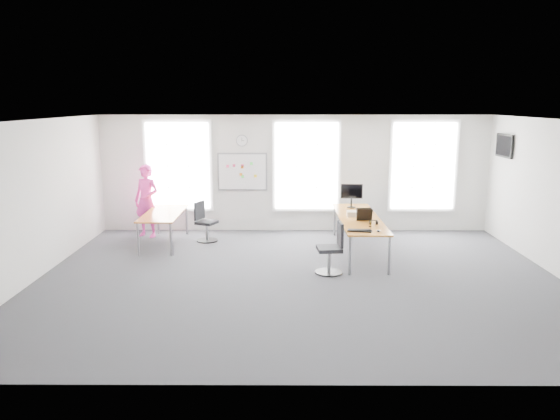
{
  "coord_description": "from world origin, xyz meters",
  "views": [
    {
      "loc": [
        -0.31,
        -9.99,
        3.34
      ],
      "look_at": [
        -0.37,
        1.2,
        1.1
      ],
      "focal_mm": 35.0,
      "sensor_mm": 36.0,
      "label": 1
    }
  ],
  "objects_px": {
    "chair_right": "(332,251)",
    "monitor": "(352,194)",
    "desk_left": "(164,215)",
    "chair_left": "(205,224)",
    "headphones": "(373,222)",
    "keyboard": "(360,231)",
    "desk_right": "(359,220)",
    "person": "(147,201)"
  },
  "relations": [
    {
      "from": "desk_right",
      "to": "keyboard",
      "type": "distance_m",
      "value": 1.33
    },
    {
      "from": "desk_left",
      "to": "chair_right",
      "type": "distance_m",
      "value": 4.38
    },
    {
      "from": "person",
      "to": "monitor",
      "type": "relative_size",
      "value": 3.12
    },
    {
      "from": "desk_left",
      "to": "headphones",
      "type": "distance_m",
      "value": 4.91
    },
    {
      "from": "desk_left",
      "to": "monitor",
      "type": "relative_size",
      "value": 3.61
    },
    {
      "from": "desk_right",
      "to": "chair_left",
      "type": "relative_size",
      "value": 3.45
    },
    {
      "from": "keyboard",
      "to": "chair_right",
      "type": "bearing_deg",
      "value": -147.44
    },
    {
      "from": "monitor",
      "to": "headphones",
      "type": "bearing_deg",
      "value": -79.11
    },
    {
      "from": "person",
      "to": "monitor",
      "type": "xyz_separation_m",
      "value": [
        5.04,
        -0.37,
        0.25
      ]
    },
    {
      "from": "desk_left",
      "to": "chair_right",
      "type": "xyz_separation_m",
      "value": [
        3.78,
        -2.2,
        -0.25
      ]
    },
    {
      "from": "monitor",
      "to": "chair_left",
      "type": "bearing_deg",
      "value": -175.38
    },
    {
      "from": "desk_right",
      "to": "chair_left",
      "type": "bearing_deg",
      "value": 163.97
    },
    {
      "from": "headphones",
      "to": "keyboard",
      "type": "bearing_deg",
      "value": -135.87
    },
    {
      "from": "desk_right",
      "to": "headphones",
      "type": "distance_m",
      "value": 0.75
    },
    {
      "from": "person",
      "to": "keyboard",
      "type": "distance_m",
      "value": 5.65
    },
    {
      "from": "chair_right",
      "to": "headphones",
      "type": "xyz_separation_m",
      "value": [
        0.92,
        0.77,
        0.4
      ]
    },
    {
      "from": "desk_left",
      "to": "person",
      "type": "bearing_deg",
      "value": 127.06
    },
    {
      "from": "desk_right",
      "to": "keyboard",
      "type": "bearing_deg",
      "value": -97.1
    },
    {
      "from": "headphones",
      "to": "monitor",
      "type": "xyz_separation_m",
      "value": [
        -0.24,
        1.82,
        0.3
      ]
    },
    {
      "from": "chair_left",
      "to": "person",
      "type": "distance_m",
      "value": 1.63
    },
    {
      "from": "chair_left",
      "to": "monitor",
      "type": "xyz_separation_m",
      "value": [
        3.54,
        0.07,
        0.73
      ]
    },
    {
      "from": "person",
      "to": "keyboard",
      "type": "relative_size",
      "value": 3.82
    },
    {
      "from": "desk_left",
      "to": "desk_right",
      "type": "bearing_deg",
      "value": -8.96
    },
    {
      "from": "chair_left",
      "to": "keyboard",
      "type": "height_order",
      "value": "chair_left"
    },
    {
      "from": "desk_left",
      "to": "keyboard",
      "type": "distance_m",
      "value": 4.79
    },
    {
      "from": "desk_left",
      "to": "chair_left",
      "type": "relative_size",
      "value": 2.18
    },
    {
      "from": "chair_left",
      "to": "monitor",
      "type": "bearing_deg",
      "value": -65.09
    },
    {
      "from": "desk_right",
      "to": "headphones",
      "type": "relative_size",
      "value": 19.0
    },
    {
      "from": "desk_right",
      "to": "chair_left",
      "type": "xyz_separation_m",
      "value": [
        -3.58,
        1.03,
        -0.33
      ]
    },
    {
      "from": "chair_right",
      "to": "chair_left",
      "type": "distance_m",
      "value": 3.81
    },
    {
      "from": "chair_left",
      "to": "headphones",
      "type": "relative_size",
      "value": 5.51
    },
    {
      "from": "desk_left",
      "to": "chair_right",
      "type": "bearing_deg",
      "value": -30.19
    },
    {
      "from": "chair_right",
      "to": "keyboard",
      "type": "distance_m",
      "value": 0.69
    },
    {
      "from": "desk_left",
      "to": "keyboard",
      "type": "relative_size",
      "value": 4.42
    },
    {
      "from": "chair_right",
      "to": "desk_right",
      "type": "bearing_deg",
      "value": 149.23
    },
    {
      "from": "desk_left",
      "to": "headphones",
      "type": "xyz_separation_m",
      "value": [
        4.7,
        -1.43,
        0.15
      ]
    },
    {
      "from": "chair_right",
      "to": "person",
      "type": "distance_m",
      "value": 5.29
    },
    {
      "from": "desk_right",
      "to": "chair_right",
      "type": "bearing_deg",
      "value": -115.71
    },
    {
      "from": "chair_right",
      "to": "monitor",
      "type": "relative_size",
      "value": 1.77
    },
    {
      "from": "chair_right",
      "to": "chair_left",
      "type": "bearing_deg",
      "value": -136.41
    },
    {
      "from": "keyboard",
      "to": "monitor",
      "type": "bearing_deg",
      "value": 102.36
    },
    {
      "from": "desk_left",
      "to": "monitor",
      "type": "distance_m",
      "value": 4.5
    }
  ]
}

